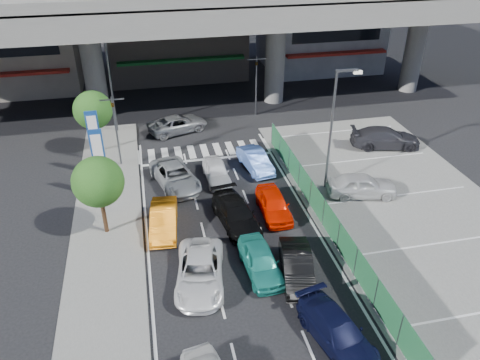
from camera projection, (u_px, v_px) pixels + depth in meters
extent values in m
plane|color=black|center=(241.00, 260.00, 24.72)|extent=(120.00, 120.00, 0.00)
cube|color=slate|center=(411.00, 213.00, 28.40)|extent=(12.00, 28.00, 0.06)
cube|color=slate|center=(107.00, 232.00, 26.76)|extent=(4.00, 30.00, 0.12)
cylinder|color=slate|center=(94.00, 71.00, 39.69)|extent=(1.80, 1.80, 8.00)
cylinder|color=slate|center=(275.00, 59.00, 42.62)|extent=(1.80, 1.80, 8.00)
cylinder|color=slate|center=(414.00, 50.00, 45.19)|extent=(1.80, 1.80, 8.00)
cube|color=slate|center=(184.00, 5.00, 38.60)|extent=(64.00, 14.00, 2.00)
cube|color=slate|center=(194.00, 3.00, 32.22)|extent=(64.00, 0.40, 0.90)
cube|color=gray|center=(10.00, 20.00, 45.34)|extent=(12.00, 10.00, 13.00)
cube|color=#AD1E15|center=(9.00, 73.00, 42.95)|extent=(10.80, 1.60, 0.25)
cube|color=gray|center=(173.00, 1.00, 48.60)|extent=(14.00, 10.00, 15.00)
cube|color=#146525|center=(181.00, 59.00, 46.72)|extent=(12.60, 1.60, 0.25)
cube|color=black|center=(177.00, 2.00, 44.00)|extent=(11.20, 0.10, 6.75)
cube|color=slate|center=(321.00, 11.00, 51.46)|extent=(12.00, 10.00, 12.00)
cube|color=#AD1E15|center=(335.00, 53.00, 48.81)|extent=(10.80, 1.60, 0.25)
cube|color=black|center=(339.00, 15.00, 46.94)|extent=(9.60, 0.10, 5.40)
cylinder|color=#595B60|center=(117.00, 132.00, 32.33)|extent=(0.14, 0.14, 5.20)
cube|color=#595B60|center=(112.00, 100.00, 31.11)|extent=(1.60, 0.08, 0.08)
imported|color=black|center=(112.00, 104.00, 31.26)|extent=(0.26, 1.24, 0.50)
cylinder|color=#595B60|center=(256.00, 87.00, 40.36)|extent=(0.14, 0.14, 5.20)
cube|color=#595B60|center=(257.00, 59.00, 39.13)|extent=(1.60, 0.08, 0.08)
imported|color=black|center=(257.00, 63.00, 39.28)|extent=(0.26, 1.24, 0.50)
cylinder|color=#595B60|center=(331.00, 133.00, 29.00)|extent=(0.16, 0.16, 8.00)
cube|color=#595B60|center=(347.00, 70.00, 27.12)|extent=(1.40, 0.15, 0.15)
cube|color=silver|center=(358.00, 72.00, 27.32)|extent=(0.50, 0.22, 0.18)
cylinder|color=#595B60|center=(111.00, 85.00, 36.60)|extent=(0.16, 0.16, 8.00)
cube|color=#595B60|center=(112.00, 34.00, 34.72)|extent=(1.40, 0.15, 0.15)
cube|color=silver|center=(122.00, 35.00, 34.92)|extent=(0.50, 0.22, 0.18)
cylinder|color=#595B60|center=(103.00, 182.00, 29.56)|extent=(0.10, 0.10, 2.20)
cube|color=navy|center=(98.00, 152.00, 28.48)|extent=(0.80, 0.12, 3.00)
cube|color=white|center=(98.00, 153.00, 28.42)|extent=(0.60, 0.02, 2.40)
cylinder|color=#595B60|center=(99.00, 160.00, 32.00)|extent=(0.10, 0.10, 2.20)
cube|color=navy|center=(94.00, 132.00, 30.93)|extent=(0.80, 0.12, 3.00)
cube|color=white|center=(94.00, 133.00, 30.87)|extent=(0.60, 0.02, 2.40)
cylinder|color=#382314|center=(104.00, 215.00, 26.18)|extent=(0.24, 0.24, 2.40)
sphere|color=#1E4C15|center=(98.00, 182.00, 25.06)|extent=(2.80, 2.80, 2.80)
cylinder|color=#382314|center=(98.00, 138.00, 34.85)|extent=(0.24, 0.24, 2.40)
sphere|color=#1E4C15|center=(93.00, 110.00, 33.73)|extent=(2.80, 2.80, 2.80)
imported|color=black|center=(337.00, 331.00, 19.79)|extent=(2.82, 4.82, 1.31)
imported|color=white|center=(200.00, 272.00, 22.93)|extent=(3.10, 5.28, 1.38)
imported|color=teal|center=(261.00, 261.00, 23.63)|extent=(1.86, 4.14, 1.38)
imported|color=black|center=(297.00, 266.00, 23.27)|extent=(2.23, 4.39, 1.38)
imported|color=orange|center=(164.00, 220.00, 26.69)|extent=(1.90, 4.32, 1.38)
imported|color=black|center=(236.00, 214.00, 27.22)|extent=(2.61, 4.99, 1.38)
imported|color=#F31E00|center=(274.00, 204.00, 28.07)|extent=(1.70, 4.08, 1.38)
imported|color=#A1A5A9|center=(175.00, 176.00, 30.96)|extent=(3.45, 5.38, 1.38)
imported|color=white|center=(217.00, 172.00, 31.56)|extent=(1.62, 3.85, 1.30)
imported|color=#517AD7|center=(255.00, 160.00, 32.89)|extent=(2.03, 4.21, 1.33)
imported|color=gray|center=(178.00, 124.00, 38.29)|extent=(5.33, 3.69, 1.35)
imported|color=silver|center=(362.00, 185.00, 29.72)|extent=(4.70, 2.66, 1.51)
imported|color=#333238|center=(385.00, 138.00, 35.73)|extent=(5.57, 3.25, 1.52)
cone|color=red|center=(323.00, 212.00, 27.85)|extent=(0.44, 0.44, 0.67)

